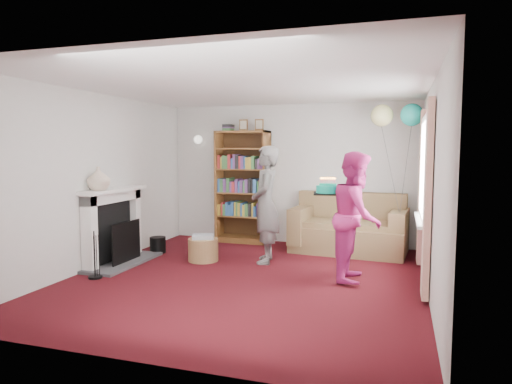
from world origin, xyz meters
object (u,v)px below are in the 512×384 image
(bookcase, at_px, (243,188))
(person_magenta, at_px, (357,216))
(sofa, at_px, (349,230))
(person_striped, at_px, (266,205))
(birthday_cake, at_px, (328,189))

(bookcase, height_order, person_magenta, bookcase)
(sofa, height_order, person_magenta, person_magenta)
(bookcase, xyz_separation_m, person_striped, (0.83, -1.37, -0.12))
(bookcase, distance_m, person_magenta, 2.92)
(sofa, bearing_deg, birthday_cake, -89.81)
(bookcase, bearing_deg, person_striped, -58.73)
(bookcase, bearing_deg, person_magenta, -40.59)
(sofa, relative_size, person_striped, 1.04)
(bookcase, xyz_separation_m, sofa, (1.95, -0.23, -0.63))
(person_striped, distance_m, person_magenta, 1.48)
(person_magenta, distance_m, birthday_cake, 0.54)
(person_magenta, xyz_separation_m, birthday_cake, (-0.40, 0.14, 0.33))
(bookcase, height_order, person_striped, bookcase)
(sofa, xyz_separation_m, birthday_cake, (-0.14, -1.53, 0.81))
(bookcase, relative_size, birthday_cake, 5.99)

